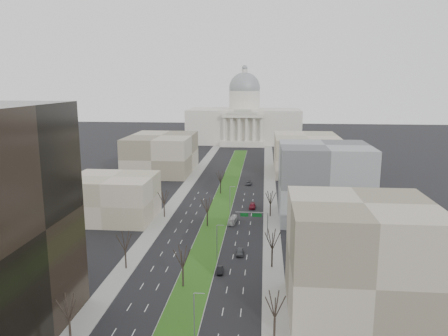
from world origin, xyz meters
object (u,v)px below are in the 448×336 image
Objects in this scene: car_grey_far at (249,183)px; box_van at (233,220)px; car_black at (220,270)px; car_red at (252,206)px; car_grey_near at (240,252)px.

car_grey_far is 0.70× the size of box_van.
car_black is 0.81× the size of car_grey_far.
car_grey_far is at bearing 83.56° from car_black.
box_van is (-5.59, -16.97, 0.23)m from car_red.
car_grey_far is at bearing 95.94° from car_red.
car_grey_far is (-0.67, 77.58, -0.07)m from car_grey_near.
car_red is 1.05× the size of car_grey_far.
car_black is 0.77× the size of car_red.
car_grey_far reaches higher than car_black.
box_van is at bearing -106.43° from car_red.
car_grey_near is 0.86× the size of car_red.
car_black is 0.57× the size of box_van.
car_grey_far is at bearing 92.59° from box_van.
car_grey_far is (-2.56, 35.38, -0.07)m from car_red.
car_grey_far is 52.44m from box_van.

